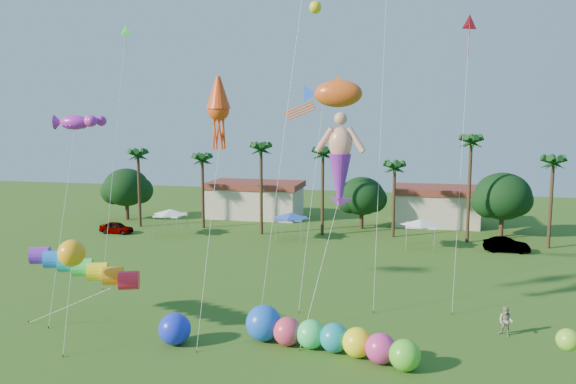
% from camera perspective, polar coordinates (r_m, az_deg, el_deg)
% --- Properties ---
extents(tree_line, '(69.46, 8.91, 11.00)m').
position_cam_1_polar(tree_line, '(67.50, 9.60, -0.38)').
color(tree_line, '#3A2819').
rests_on(tree_line, ground).
extents(buildings_row, '(35.00, 7.00, 4.00)m').
position_cam_1_polar(buildings_row, '(74.44, 4.74, -1.33)').
color(buildings_row, beige).
rests_on(buildings_row, ground).
extents(tent_row, '(31.00, 4.00, 0.60)m').
position_cam_1_polar(tent_row, '(61.59, 0.18, -2.46)').
color(tent_row, white).
rests_on(tent_row, ground).
extents(car_a, '(4.03, 1.76, 1.35)m').
position_cam_1_polar(car_a, '(68.91, -17.04, -3.48)').
color(car_a, '#4C4C54').
rests_on(car_a, ground).
extents(car_b, '(4.44, 1.57, 1.46)m').
position_cam_1_polar(car_b, '(60.96, 21.31, -5.03)').
color(car_b, '#4C4C54').
rests_on(car_b, ground).
extents(spectator_b, '(1.15, 1.08, 1.87)m').
position_cam_1_polar(spectator_b, '(38.17, 21.24, -12.14)').
color(spectator_b, '#A89C8C').
rests_on(spectator_b, ground).
extents(caterpillar_inflatable, '(10.65, 4.40, 2.19)m').
position_cam_1_polar(caterpillar_inflatable, '(33.54, 3.53, -14.42)').
color(caterpillar_inflatable, '#DF3A5A').
rests_on(caterpillar_inflatable, ground).
extents(blue_ball, '(1.93, 1.93, 1.93)m').
position_cam_1_polar(blue_ball, '(35.09, -11.43, -13.47)').
color(blue_ball, '#1A2DEA').
rests_on(blue_ball, ground).
extents(rainbow_tube, '(9.96, 2.85, 4.19)m').
position_cam_1_polar(rainbow_tube, '(37.04, -18.74, -8.28)').
color(rainbow_tube, '#FC1C31').
rests_on(rainbow_tube, ground).
extents(green_worm, '(10.20, 2.39, 3.38)m').
position_cam_1_polar(green_worm, '(31.38, 26.54, -13.29)').
color(green_worm, '#85DA30').
rests_on(green_worm, ground).
extents(orange_ball_kite, '(1.89, 2.78, 6.40)m').
position_cam_1_polar(orange_ball_kite, '(35.35, -21.12, -5.81)').
color(orange_ball_kite, '#FFA914').
rests_on(orange_ball_kite, ground).
extents(merman_kite, '(3.05, 5.85, 13.29)m').
position_cam_1_polar(merman_kite, '(35.56, 5.30, 2.65)').
color(merman_kite, '#DF947F').
rests_on(merman_kite, ground).
extents(fish_kite, '(5.77, 7.93, 16.42)m').
position_cam_1_polar(fish_kite, '(43.10, 5.11, 9.93)').
color(fish_kite, '#DA5018').
rests_on(fish_kite, ground).
extents(squid_kite, '(1.70, 5.28, 16.08)m').
position_cam_1_polar(squid_kite, '(35.44, -7.07, 8.24)').
color(squid_kite, '#E74312').
rests_on(squid_kite, ground).
extents(lobster_kite, '(3.87, 5.69, 13.86)m').
position_cam_1_polar(lobster_kite, '(41.73, -20.89, 6.62)').
color(lobster_kite, purple).
rests_on(lobster_kite, ground).
extents(delta_kite_red, '(1.36, 4.23, 20.70)m').
position_cam_1_polar(delta_kite_red, '(43.09, 17.95, 15.61)').
color(delta_kite_red, red).
rests_on(delta_kite_red, ground).
extents(delta_kite_green, '(1.79, 3.26, 20.76)m').
position_cam_1_polar(delta_kite_green, '(47.66, -16.23, 14.80)').
color(delta_kite_green, '#37EB55').
rests_on(delta_kite_green, ground).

